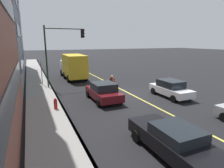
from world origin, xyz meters
The scene contains 12 objects.
ground centered at (0.00, 0.00, 0.00)m, with size 200.00×200.00×0.00m, color black.
sidewalk_slab centered at (0.00, 7.75, 0.07)m, with size 80.00×2.59×0.15m, color gray.
curb_edge centered at (0.00, 6.54, 0.07)m, with size 80.00×0.16×0.15m, color slate.
lane_stripe_center centered at (0.00, 0.00, 0.01)m, with size 80.00×0.16×0.01m, color #D8CC4C.
car_maroon centered at (-0.83, 3.04, 0.77)m, with size 4.18×2.09×1.53m.
car_black centered at (-9.40, 3.14, 0.72)m, with size 4.79×1.96×1.39m.
car_white centered at (-2.22, -2.84, 0.77)m, with size 4.13×1.92×1.51m.
truck_yellow centered at (9.66, 3.22, 1.68)m, with size 7.03×2.48×3.20m.
pedestrian_with_backpack centered at (1.35, 1.30, 0.99)m, with size 0.45×0.46×1.70m.
traffic_light_mast centered at (5.39, 5.37, 4.39)m, with size 0.28×4.20×6.43m.
street_sign_post centered at (6.69, 7.36, 1.68)m, with size 0.60×0.08×2.85m.
fire_hydrant centered at (-1.74, 7.06, 0.47)m, with size 0.24×0.24×0.94m.
Camera 1 is at (-15.10, 8.55, 4.87)m, focal length 30.40 mm.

